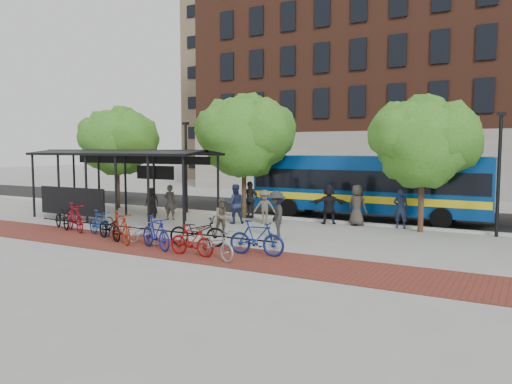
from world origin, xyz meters
The scene contains 34 objects.
ground centered at (0.00, 0.00, 0.00)m, with size 160.00×160.00×0.00m, color #9E9E99.
asphalt_street centered at (0.00, 8.00, 0.01)m, with size 160.00×8.00×0.01m, color black.
curb centered at (0.00, 4.00, 0.06)m, with size 160.00×0.25×0.12m, color #B7B7B2.
brick_strip centered at (-2.00, -5.00, 0.00)m, with size 24.00×3.00×0.01m, color maroon.
bike_rack_rail centered at (-3.30, -4.10, 0.00)m, with size 12.00×0.05×0.95m, color black.
building_tower centered at (-16.00, 40.00, 15.00)m, with size 22.00×22.00×30.00m, color #7A664C.
bus_shelter centered at (-8.13, -0.48, 3.00)m, with size 10.60×3.07×3.60m.
tree_a centered at (-11.91, 3.35, 4.24)m, with size 4.90×4.00×6.18m.
tree_b centered at (-2.90, 3.35, 4.46)m, with size 5.15×4.20×6.47m.
tree_c centered at (6.09, 3.35, 4.05)m, with size 4.66×3.80×5.92m.
lamp_post_left centered at (-7.00, 3.60, 2.75)m, with size 0.35×0.20×5.12m.
lamp_post_right centered at (9.00, 3.60, 2.75)m, with size 0.35×0.20×5.12m.
bus centered at (2.81, 6.00, 1.87)m, with size 12.13×3.07×3.26m.
bike_0 centered at (-8.36, -3.85, 0.49)m, with size 0.65×1.87×0.98m, color black.
bike_1 centered at (-7.30, -4.07, 0.63)m, with size 0.59×2.09×1.25m, color maroon.
bike_3 centered at (-5.54, -4.28, 0.53)m, with size 0.50×1.78×1.07m, color navy.
bike_4 centered at (-4.45, -4.78, 0.51)m, with size 0.67×1.93×1.01m, color black.
bike_5 centered at (-3.59, -5.09, 0.61)m, with size 0.58×2.04×1.22m, color #98260D.
bike_6 centered at (-2.65, -4.79, 0.46)m, with size 0.61×1.74×0.91m, color #A2A3A5.
bike_7 centered at (-1.59, -5.34, 0.60)m, with size 0.57×2.01×1.21m, color navy.
bike_8 centered at (-0.63, -4.12, 0.57)m, with size 0.75×2.16×1.13m, color black.
bike_9 centered at (0.22, -5.61, 0.53)m, with size 0.50×1.76×1.06m, color maroon.
bike_10 centered at (1.20, -5.65, 0.50)m, with size 0.66×1.90×1.00m, color gray.
bike_11 centered at (2.10, -4.45, 0.60)m, with size 0.57×2.01×1.21m, color navy.
pedestrian_0 centered at (-7.97, 1.78, 0.76)m, with size 0.75×0.49×1.53m, color black.
pedestrian_1 centered at (-6.00, 0.92, 0.90)m, with size 0.66×0.43×1.80m, color #423B35.
pedestrian_2 centered at (-2.39, 1.39, 0.96)m, with size 0.93×0.73×1.92m, color #1E2848.
pedestrian_3 centered at (-1.07, 1.99, 0.82)m, with size 1.06×0.61×1.65m, color brown.
pedestrian_4 centered at (-2.80, 3.55, 0.96)m, with size 1.13×0.47×1.92m, color black.
pedestrian_5 centered at (1.65, 3.52, 0.96)m, with size 1.78×0.57×1.92m, color black.
pedestrian_6 centered at (3.02, 3.64, 0.98)m, with size 0.95×0.62×1.95m, color #3F3732.
pedestrian_7 centered at (5.02, 3.80, 0.92)m, with size 0.67×0.44×1.83m, color #1A233D.
pedestrian_8 centered at (-1.20, -1.50, 0.78)m, with size 0.76×0.59×1.56m, color brown.
pedestrian_9 centered at (1.35, -1.50, 0.98)m, with size 1.27×0.73×1.97m, color #282828.
Camera 1 is at (10.31, -19.11, 3.65)m, focal length 35.00 mm.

